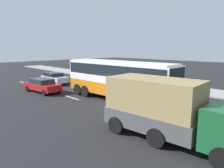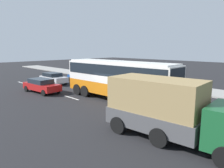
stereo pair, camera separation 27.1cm
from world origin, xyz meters
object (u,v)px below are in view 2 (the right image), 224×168
(coach_bus, at_px, (118,76))
(car_blue_saloon, at_px, (82,77))
(car_red_compact, at_px, (42,85))
(car_silver_hatch, at_px, (53,78))
(cargo_truck, at_px, (169,108))
(pedestrian_at_crossing, at_px, (141,76))

(coach_bus, bearing_deg, car_blue_saloon, 158.64)
(car_red_compact, bearing_deg, car_silver_hatch, 131.63)
(cargo_truck, distance_m, car_silver_hatch, 19.94)
(coach_bus, distance_m, car_blue_saloon, 11.29)
(car_silver_hatch, distance_m, pedestrian_at_crossing, 11.54)
(coach_bus, xyz_separation_m, cargo_truck, (7.52, -3.99, -0.55))
(car_red_compact, xyz_separation_m, pedestrian_at_crossing, (4.73, 11.23, 0.36))
(coach_bus, distance_m, pedestrian_at_crossing, 8.59)
(pedestrian_at_crossing, bearing_deg, car_silver_hatch, 134.52)
(car_blue_saloon, height_order, car_silver_hatch, car_silver_hatch)
(coach_bus, xyz_separation_m, car_red_compact, (-8.11, -3.41, -1.42))
(car_silver_hatch, xyz_separation_m, pedestrian_at_crossing, (8.59, 7.69, 0.35))
(pedestrian_at_crossing, bearing_deg, cargo_truck, -134.61)
(coach_bus, height_order, pedestrian_at_crossing, coach_bus)
(coach_bus, bearing_deg, car_red_compact, -159.15)
(car_blue_saloon, bearing_deg, car_silver_hatch, -112.26)
(cargo_truck, relative_size, car_silver_hatch, 1.77)
(car_silver_hatch, bearing_deg, coach_bus, -3.77)
(cargo_truck, bearing_deg, coach_bus, 147.27)
(coach_bus, xyz_separation_m, pedestrian_at_crossing, (-3.38, 7.82, -1.06))
(car_blue_saloon, relative_size, pedestrian_at_crossing, 2.76)
(car_red_compact, height_order, car_blue_saloon, car_blue_saloon)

